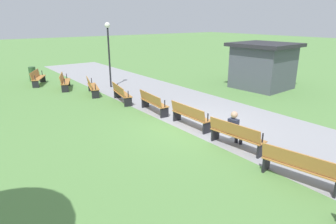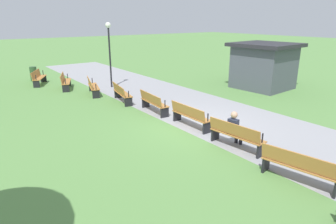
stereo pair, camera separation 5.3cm
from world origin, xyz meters
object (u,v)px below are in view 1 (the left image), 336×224
object	(u,v)px
bench_1	(64,81)
bench_4	(153,102)
bench_2	(92,86)
bench_7	(299,166)
bench_0	(37,77)
person_seated	(235,128)
kiosk	(263,65)
bench_5	(190,115)
trash_bin	(33,74)
bench_6	(236,135)
lamp_post	(108,42)
bench_3	(121,93)

from	to	relation	value
bench_1	bench_4	xyz separation A→B (m)	(6.93, 1.66, 0.00)
bench_2	bench_7	world-z (taller)	same
bench_2	bench_7	xyz separation A→B (m)	(11.79, 0.56, 0.00)
bench_0	bench_1	size ratio (longest dim) A/B	0.98
person_seated	kiosk	distance (m)	9.23
bench_5	trash_bin	distance (m)	13.23
bench_6	lamp_post	world-z (taller)	lamp_post
bench_0	bench_6	bearing A→B (deg)	37.94
bench_2	bench_4	world-z (taller)	same
bench_5	person_seated	size ratio (longest dim) A/B	1.57
bench_4	bench_0	bearing A→B (deg)	-158.37
bench_2	kiosk	distance (m)	9.96
lamp_post	bench_7	bearing A→B (deg)	-4.88
lamp_post	bench_5	bearing A→B (deg)	-4.58
person_seated	bench_6	bearing A→B (deg)	-41.85
bench_5	bench_6	xyz separation A→B (m)	(2.38, -0.11, 0.00)
bench_2	lamp_post	xyz separation A→B (m)	(-1.10, 1.66, 2.19)
trash_bin	kiosk	size ratio (longest dim) A/B	0.26
kiosk	person_seated	bearing A→B (deg)	-62.65
bench_0	bench_7	distance (m)	16.37
bench_2	kiosk	xyz separation A→B (m)	(4.45, 8.86, 0.88)
bench_2	bench_3	xyz separation A→B (m)	(2.32, 0.56, 0.00)
bench_2	bench_5	world-z (taller)	same
lamp_post	bench_0	bearing A→B (deg)	-134.23
lamp_post	person_seated	bearing A→B (deg)	-3.52
bench_1	bench_3	size ratio (longest dim) A/B	0.99
bench_3	trash_bin	xyz separation A→B (m)	(-8.21, -2.26, -0.01)
bench_4	lamp_post	distance (m)	6.22
bench_2	kiosk	size ratio (longest dim) A/B	0.54
bench_4	trash_bin	world-z (taller)	trash_bin
bench_4	trash_bin	distance (m)	10.89
bench_4	person_seated	size ratio (longest dim) A/B	1.60
bench_3	person_seated	xyz separation A→B (m)	(6.94, 0.46, 0.16)
bench_6	person_seated	xyz separation A→B (m)	(-0.17, 0.13, 0.16)
kiosk	trash_bin	bearing A→B (deg)	-138.55
bench_2	trash_bin	xyz separation A→B (m)	(-5.90, -1.70, -0.01)
bench_3	trash_bin	bearing A→B (deg)	-153.76
bench_6	person_seated	world-z (taller)	person_seated
bench_6	kiosk	world-z (taller)	kiosk
bench_0	lamp_post	bearing A→B (deg)	72.91
bench_5	person_seated	xyz separation A→B (m)	(2.21, 0.02, 0.16)
bench_3	lamp_post	xyz separation A→B (m)	(-3.42, 1.10, 2.19)
bench_2	bench_1	bearing A→B (deg)	-144.82
bench_1	bench_3	world-z (taller)	same
bench_7	bench_6	bearing A→B (deg)	161.05
bench_2	bench_5	bearing A→B (deg)	24.38
bench_6	bench_7	bearing A→B (deg)	-13.53
bench_4	bench_7	size ratio (longest dim) A/B	0.99
kiosk	bench_5	bearing A→B (deg)	-75.84
bench_4	bench_7	distance (m)	7.12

